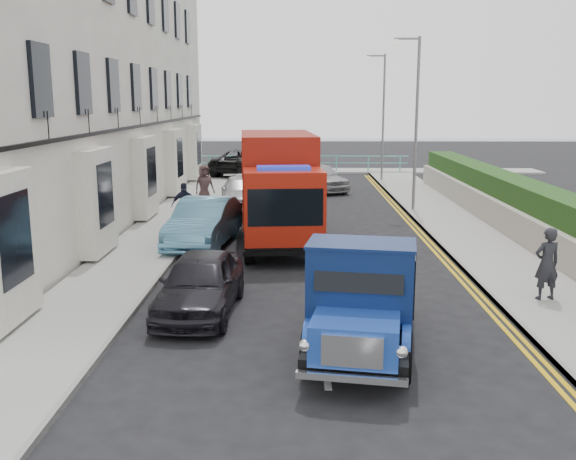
% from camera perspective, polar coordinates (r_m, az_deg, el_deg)
% --- Properties ---
extents(ground, '(120.00, 120.00, 0.00)m').
position_cam_1_polar(ground, '(12.98, 3.05, -9.08)').
color(ground, black).
rests_on(ground, ground).
extents(pavement_west, '(2.40, 38.00, 0.12)m').
position_cam_1_polar(pavement_west, '(22.11, -11.49, -0.46)').
color(pavement_west, gray).
rests_on(pavement_west, ground).
extents(pavement_east, '(2.60, 38.00, 0.12)m').
position_cam_1_polar(pavement_east, '(22.38, 15.81, -0.53)').
color(pavement_east, gray).
rests_on(pavement_east, ground).
extents(promenade, '(30.00, 2.50, 0.12)m').
position_cam_1_polar(promenade, '(41.38, 1.47, 5.27)').
color(promenade, gray).
rests_on(promenade, ground).
extents(sea_plane, '(120.00, 120.00, 0.00)m').
position_cam_1_polar(sea_plane, '(72.28, 1.16, 7.90)').
color(sea_plane, slate).
rests_on(sea_plane, ground).
extents(terrace_west, '(6.31, 30.20, 14.25)m').
position_cam_1_polar(terrace_west, '(26.81, -19.59, 16.46)').
color(terrace_west, silver).
rests_on(terrace_west, ground).
extents(garden_east, '(1.45, 28.00, 1.75)m').
position_cam_1_polar(garden_east, '(22.80, 20.56, 1.54)').
color(garden_east, '#B2AD9E').
rests_on(garden_east, ground).
extents(seafront_railing, '(13.00, 0.08, 1.11)m').
position_cam_1_polar(seafront_railing, '(40.54, 1.48, 5.88)').
color(seafront_railing, '#59B2A5').
rests_on(seafront_railing, ground).
extents(lamp_mid, '(1.23, 0.18, 7.00)m').
position_cam_1_polar(lamp_mid, '(26.56, 11.11, 10.09)').
color(lamp_mid, slate).
rests_on(lamp_mid, ground).
extents(lamp_far, '(1.23, 0.18, 7.00)m').
position_cam_1_polar(lamp_far, '(36.44, 8.29, 10.52)').
color(lamp_far, slate).
rests_on(lamp_far, ground).
extents(bedford_lorry, '(2.50, 4.75, 2.15)m').
position_cam_1_polar(bedford_lorry, '(11.39, 6.48, -6.82)').
color(bedford_lorry, black).
rests_on(bedford_lorry, ground).
extents(red_lorry, '(2.79, 6.82, 3.49)m').
position_cam_1_polar(red_lorry, '(20.52, -0.87, 3.94)').
color(red_lorry, black).
rests_on(red_lorry, ground).
extents(parked_car_front, '(1.79, 3.96, 1.32)m').
position_cam_1_polar(parked_car_front, '(14.06, -7.81, -4.71)').
color(parked_car_front, black).
rests_on(parked_car_front, ground).
extents(parked_car_mid, '(2.09, 4.66, 1.48)m').
position_cam_1_polar(parked_car_mid, '(20.51, -7.46, 0.69)').
color(parked_car_mid, '#5DA1C7').
rests_on(parked_car_mid, ground).
extents(parked_car_rear, '(2.27, 4.44, 1.23)m').
position_cam_1_polar(parked_car_rear, '(27.95, -4.16, 3.38)').
color(parked_car_rear, '#B8B9BD').
rests_on(parked_car_rear, ground).
extents(seafront_car_left, '(4.61, 6.52, 1.65)m').
position_cam_1_polar(seafront_car_left, '(39.43, -3.61, 6.06)').
color(seafront_car_left, black).
rests_on(seafront_car_left, ground).
extents(seafront_car_right, '(3.27, 4.48, 1.42)m').
position_cam_1_polar(seafront_car_right, '(32.63, 2.81, 4.73)').
color(seafront_car_right, '#9C9A9F').
rests_on(seafront_car_right, ground).
extents(pedestrian_east_near, '(0.68, 0.52, 1.66)m').
position_cam_1_polar(pedestrian_east_near, '(15.53, 22.02, -2.79)').
color(pedestrian_east_near, '#222228').
rests_on(pedestrian_east_near, pavement_east).
extents(pedestrian_west_near, '(0.98, 0.54, 1.58)m').
position_cam_1_polar(pedestrian_west_near, '(22.89, -9.17, 2.20)').
color(pedestrian_west_near, black).
rests_on(pedestrian_west_near, pavement_west).
extents(pedestrian_west_far, '(1.02, 0.92, 1.75)m').
position_cam_1_polar(pedestrian_west_far, '(27.30, -7.45, 3.92)').
color(pedestrian_west_far, '#42302F').
rests_on(pedestrian_west_far, pavement_west).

